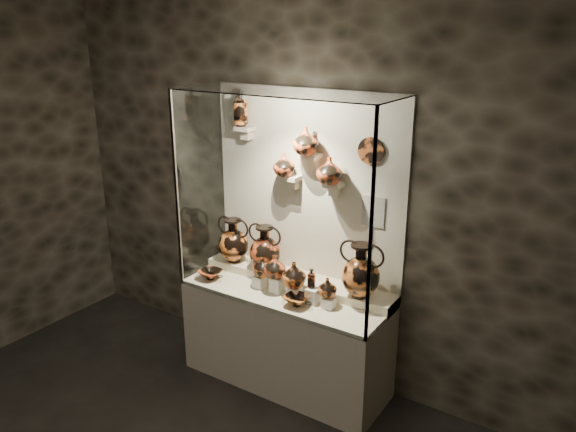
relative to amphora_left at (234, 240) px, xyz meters
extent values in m
cube|color=black|center=(0.62, 0.19, 0.51)|extent=(5.00, 0.02, 3.20)
cube|color=beige|center=(0.62, -0.13, -0.69)|extent=(1.70, 0.60, 0.80)
cube|color=beige|center=(0.62, -0.13, -0.28)|extent=(1.68, 0.58, 0.03)
cube|color=beige|center=(0.62, 0.04, -0.24)|extent=(1.70, 0.25, 0.10)
cube|color=beige|center=(0.62, 0.18, 0.51)|extent=(1.70, 0.03, 1.60)
cube|color=white|center=(0.62, -0.43, 0.51)|extent=(1.70, 0.01, 1.60)
cube|color=white|center=(-0.22, -0.13, 0.51)|extent=(0.01, 0.60, 1.60)
cube|color=white|center=(1.47, -0.13, 0.51)|extent=(0.01, 0.60, 1.60)
cube|color=white|center=(0.62, -0.13, 1.30)|extent=(1.70, 0.60, 0.01)
cube|color=gray|center=(-0.22, -0.42, 0.51)|extent=(0.02, 0.02, 1.60)
cube|color=gray|center=(1.46, -0.42, 0.51)|extent=(0.02, 0.02, 1.60)
cube|color=silver|center=(0.40, -0.18, -0.21)|extent=(0.09, 0.09, 0.10)
cube|color=silver|center=(0.57, -0.18, -0.20)|extent=(0.09, 0.09, 0.13)
cube|color=silver|center=(0.74, -0.18, -0.22)|extent=(0.09, 0.09, 0.09)
cube|color=silver|center=(0.90, -0.18, -0.20)|extent=(0.09, 0.09, 0.12)
cube|color=silver|center=(1.04, -0.18, -0.22)|extent=(0.09, 0.09, 0.08)
cube|color=beige|center=(0.07, 0.11, 0.96)|extent=(0.14, 0.12, 0.04)
cube|color=beige|center=(0.52, 0.11, 0.61)|extent=(0.14, 0.12, 0.04)
cube|color=beige|center=(0.72, 0.11, 0.81)|extent=(0.10, 0.12, 0.04)
cube|color=beige|center=(0.90, 0.11, 0.61)|extent=(0.14, 0.12, 0.04)
imported|color=orange|center=(0.43, -0.17, -0.08)|extent=(0.18, 0.18, 0.17)
imported|color=#B84520|center=(0.56, -0.19, -0.04)|extent=(0.19, 0.19, 0.18)
imported|color=orange|center=(0.73, -0.17, -0.07)|extent=(0.25, 0.25, 0.20)
imported|color=orange|center=(1.02, -0.17, -0.11)|extent=(0.17, 0.17, 0.15)
imported|color=#B84520|center=(0.48, 0.07, 0.71)|extent=(0.21, 0.21, 0.18)
imported|color=#B84520|center=(0.68, 0.06, 0.93)|extent=(0.21, 0.21, 0.21)
imported|color=#B84520|center=(0.89, 0.06, 0.73)|extent=(0.22, 0.22, 0.21)
cylinder|color=#9D471E|center=(1.17, 0.15, 0.89)|extent=(0.20, 0.02, 0.20)
cube|color=beige|center=(1.21, 0.16, 0.43)|extent=(0.18, 0.01, 0.24)
camera|label=1|loc=(2.84, -3.52, 1.74)|focal=35.00mm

